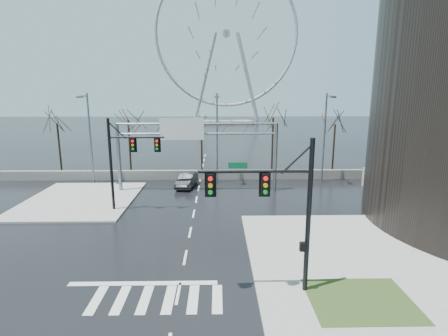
{
  "coord_description": "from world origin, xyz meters",
  "views": [
    {
      "loc": [
        2.04,
        -20.14,
        10.08
      ],
      "look_at": [
        2.57,
        7.84,
        4.0
      ],
      "focal_mm": 28.0,
      "sensor_mm": 36.0,
      "label": 1
    }
  ],
  "objects_px": {
    "car": "(187,180)",
    "signal_mast_far": "(124,156)",
    "signal_mast_near": "(282,202)",
    "sign_gantry": "(194,142)",
    "ferris_wheel": "(226,40)"
  },
  "relations": [
    {
      "from": "signal_mast_far",
      "to": "ferris_wheel",
      "type": "xyz_separation_m",
      "value": [
        10.87,
        86.04,
        21.3
      ]
    },
    {
      "from": "signal_mast_far",
      "to": "car",
      "type": "height_order",
      "value": "signal_mast_far"
    },
    {
      "from": "ferris_wheel",
      "to": "signal_mast_near",
      "type": "bearing_deg",
      "value": -89.92
    },
    {
      "from": "signal_mast_far",
      "to": "car",
      "type": "bearing_deg",
      "value": 59.53
    },
    {
      "from": "sign_gantry",
      "to": "ferris_wheel",
      "type": "relative_size",
      "value": 0.32
    },
    {
      "from": "signal_mast_far",
      "to": "sign_gantry",
      "type": "relative_size",
      "value": 0.49
    },
    {
      "from": "signal_mast_near",
      "to": "car",
      "type": "height_order",
      "value": "signal_mast_near"
    },
    {
      "from": "sign_gantry",
      "to": "signal_mast_near",
      "type": "bearing_deg",
      "value": -73.81
    },
    {
      "from": "car",
      "to": "sign_gantry",
      "type": "bearing_deg",
      "value": -52.5
    },
    {
      "from": "signal_mast_far",
      "to": "car",
      "type": "distance_m",
      "value": 9.88
    },
    {
      "from": "signal_mast_near",
      "to": "sign_gantry",
      "type": "relative_size",
      "value": 0.49
    },
    {
      "from": "signal_mast_near",
      "to": "car",
      "type": "distance_m",
      "value": 22.12
    },
    {
      "from": "signal_mast_near",
      "to": "signal_mast_far",
      "type": "distance_m",
      "value": 17.03
    },
    {
      "from": "signal_mast_far",
      "to": "sign_gantry",
      "type": "bearing_deg",
      "value": 47.53
    },
    {
      "from": "car",
      "to": "signal_mast_far",
      "type": "bearing_deg",
      "value": -111.11
    }
  ]
}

